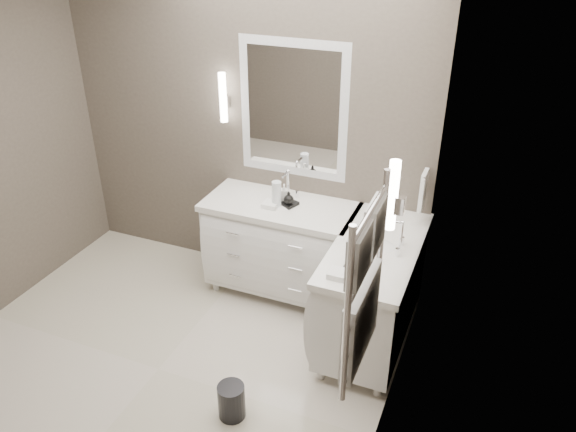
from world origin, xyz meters
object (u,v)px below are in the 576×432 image
at_px(vanity_right, 373,288).
at_px(towel_ladder, 363,294).
at_px(vanity_back, 281,243).
at_px(waste_bin, 232,401).

relative_size(vanity_right, towel_ladder, 1.38).
bearing_deg(vanity_back, waste_bin, -80.28).
height_order(vanity_right, towel_ladder, towel_ladder).
xyz_separation_m(vanity_back, towel_ladder, (1.10, -1.63, 0.91)).
bearing_deg(waste_bin, vanity_right, 59.24).
xyz_separation_m(vanity_back, waste_bin, (0.24, -1.39, -0.36)).
height_order(vanity_back, towel_ladder, towel_ladder).
bearing_deg(vanity_back, towel_ladder, -55.90).
distance_m(vanity_back, vanity_right, 0.93).
relative_size(vanity_back, towel_ladder, 1.38).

